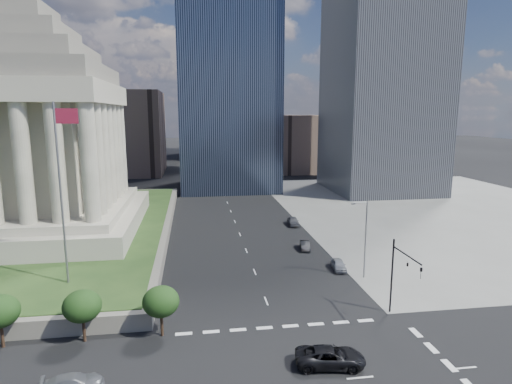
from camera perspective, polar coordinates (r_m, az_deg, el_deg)
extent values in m
plane|color=black|center=(126.10, -4.78, 0.98)|extent=(500.00, 500.00, 0.00)
cube|color=slate|center=(101.92, 23.63, -2.13)|extent=(68.00, 90.00, 0.03)
cylinder|color=slate|center=(51.01, -24.57, -0.42)|extent=(0.24, 0.24, 20.00)
cube|color=maroon|center=(49.92, -23.97, 9.24)|extent=(2.40, 0.05, 1.60)
cube|color=black|center=(119.91, -3.86, 14.89)|extent=(26.00, 26.00, 60.00)
cube|color=#503D37|center=(159.53, 6.08, 6.56)|extent=(20.00, 30.00, 20.00)
cube|color=#503D37|center=(155.91, -16.76, 7.56)|extent=(24.00, 30.00, 28.00)
cylinder|color=black|center=(47.51, 17.66, -10.62)|extent=(0.18, 0.18, 8.00)
cylinder|color=black|center=(44.16, 19.45, -7.94)|extent=(0.14, 5.50, 0.14)
cube|color=black|center=(42.15, 21.14, -10.09)|extent=(0.30, 0.30, 1.10)
cylinder|color=slate|center=(55.77, 14.38, -6.22)|extent=(0.16, 0.16, 10.00)
cylinder|color=slate|center=(54.27, 13.73, -1.42)|extent=(1.80, 0.12, 0.12)
cube|color=slate|center=(53.96, 12.84, -1.56)|extent=(0.50, 0.22, 0.14)
imported|color=black|center=(38.45, 9.87, -20.85)|extent=(3.47, 6.13, 1.61)
imported|color=#5B5E63|center=(37.92, -23.24, -22.36)|extent=(4.75, 2.57, 1.31)
imported|color=#919499|center=(59.13, 10.95, -9.50)|extent=(2.12, 4.22, 1.38)
imported|color=black|center=(66.73, 6.53, -7.09)|extent=(1.98, 4.05, 1.28)
imported|color=#515258|center=(80.40, 4.99, -3.91)|extent=(2.11, 4.71, 1.57)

